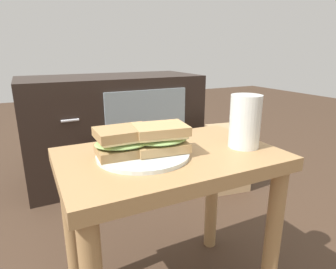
{
  "coord_description": "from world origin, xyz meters",
  "views": [
    {
      "loc": [
        -0.32,
        -0.62,
        0.71
      ],
      "look_at": [
        -0.01,
        0.0,
        0.51
      ],
      "focal_mm": 30.55,
      "sensor_mm": 36.0,
      "label": 1
    }
  ],
  "objects_px": {
    "plate": "(143,154)",
    "paper_bag": "(227,158)",
    "beer_glass": "(245,122)",
    "sandwich_front": "(124,141)",
    "tv_cabinet": "(114,127)",
    "sandwich_back": "(161,138)"
  },
  "relations": [
    {
      "from": "plate",
      "to": "paper_bag",
      "type": "relative_size",
      "value": 0.68
    },
    {
      "from": "plate",
      "to": "beer_glass",
      "type": "xyz_separation_m",
      "value": [
        0.27,
        -0.05,
        0.06
      ]
    },
    {
      "from": "sandwich_front",
      "to": "beer_glass",
      "type": "relative_size",
      "value": 1.03
    },
    {
      "from": "plate",
      "to": "tv_cabinet",
      "type": "bearing_deg",
      "value": 78.61
    },
    {
      "from": "sandwich_back",
      "to": "beer_glass",
      "type": "relative_size",
      "value": 1.05
    },
    {
      "from": "tv_cabinet",
      "to": "sandwich_back",
      "type": "bearing_deg",
      "value": -98.64
    },
    {
      "from": "sandwich_front",
      "to": "sandwich_back",
      "type": "distance_m",
      "value": 0.09
    },
    {
      "from": "plate",
      "to": "beer_glass",
      "type": "height_order",
      "value": "beer_glass"
    },
    {
      "from": "tv_cabinet",
      "to": "sandwich_front",
      "type": "relative_size",
      "value": 6.54
    },
    {
      "from": "plate",
      "to": "paper_bag",
      "type": "xyz_separation_m",
      "value": [
        0.67,
        0.5,
        -0.3
      ]
    },
    {
      "from": "tv_cabinet",
      "to": "sandwich_back",
      "type": "distance_m",
      "value": 0.99
    },
    {
      "from": "tv_cabinet",
      "to": "beer_glass",
      "type": "bearing_deg",
      "value": -85.16
    },
    {
      "from": "sandwich_front",
      "to": "sandwich_back",
      "type": "relative_size",
      "value": 0.97
    },
    {
      "from": "beer_glass",
      "to": "paper_bag",
      "type": "height_order",
      "value": "beer_glass"
    },
    {
      "from": "sandwich_front",
      "to": "paper_bag",
      "type": "distance_m",
      "value": 0.92
    },
    {
      "from": "sandwich_front",
      "to": "paper_bag",
      "type": "relative_size",
      "value": 0.43
    },
    {
      "from": "plate",
      "to": "beer_glass",
      "type": "bearing_deg",
      "value": -10.92
    },
    {
      "from": "tv_cabinet",
      "to": "plate",
      "type": "distance_m",
      "value": 0.98
    },
    {
      "from": "sandwich_front",
      "to": "beer_glass",
      "type": "height_order",
      "value": "beer_glass"
    },
    {
      "from": "sandwich_front",
      "to": "beer_glass",
      "type": "xyz_separation_m",
      "value": [
        0.32,
        -0.06,
        0.03
      ]
    },
    {
      "from": "plate",
      "to": "sandwich_back",
      "type": "distance_m",
      "value": 0.06
    },
    {
      "from": "tv_cabinet",
      "to": "plate",
      "type": "xyz_separation_m",
      "value": [
        -0.19,
        -0.94,
        0.17
      ]
    }
  ]
}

